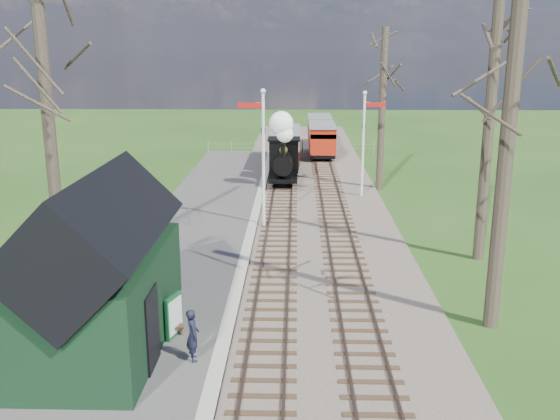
# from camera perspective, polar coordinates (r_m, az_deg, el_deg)

# --- Properties ---
(distant_hills) EXTENTS (114.40, 48.00, 22.02)m
(distant_hills) POSITION_cam_1_polar(r_m,az_deg,el_deg) (79.21, 1.93, -3.00)
(distant_hills) COLOR #385B23
(distant_hills) RESTS_ON ground
(ballast_bed) EXTENTS (8.00, 60.00, 0.10)m
(ballast_bed) POSITION_cam_1_polar(r_m,az_deg,el_deg) (33.99, 2.41, 1.27)
(ballast_bed) COLOR brown
(ballast_bed) RESTS_ON ground
(track_near) EXTENTS (1.60, 60.00, 0.15)m
(track_near) POSITION_cam_1_polar(r_m,az_deg,el_deg) (33.99, 0.22, 1.37)
(track_near) COLOR brown
(track_near) RESTS_ON ground
(track_far) EXTENTS (1.60, 60.00, 0.15)m
(track_far) POSITION_cam_1_polar(r_m,az_deg,el_deg) (34.03, 4.60, 1.34)
(track_far) COLOR brown
(track_far) RESTS_ON ground
(platform) EXTENTS (5.00, 44.00, 0.20)m
(platform) POSITION_cam_1_polar(r_m,az_deg,el_deg) (26.60, -7.75, -2.59)
(platform) COLOR #474442
(platform) RESTS_ON ground
(coping_strip) EXTENTS (0.40, 44.00, 0.21)m
(coping_strip) POSITION_cam_1_polar(r_m,az_deg,el_deg) (26.33, -2.80, -2.64)
(coping_strip) COLOR #B2AD9E
(coping_strip) RESTS_ON ground
(station_shed) EXTENTS (3.25, 6.30, 4.78)m
(station_shed) POSITION_cam_1_polar(r_m,az_deg,el_deg) (16.87, -16.07, -5.63)
(station_shed) COLOR black
(station_shed) RESTS_ON platform
(semaphore_near) EXTENTS (1.22, 0.24, 6.22)m
(semaphore_near) POSITION_cam_1_polar(r_m,az_deg,el_deg) (27.44, -1.68, 5.63)
(semaphore_near) COLOR silver
(semaphore_near) RESTS_ON ground
(semaphore_far) EXTENTS (1.22, 0.24, 5.72)m
(semaphore_far) POSITION_cam_1_polar(r_m,az_deg,el_deg) (33.57, 7.76, 6.72)
(semaphore_far) COLOR silver
(semaphore_far) RESTS_ON ground
(bare_trees) EXTENTS (15.51, 22.39, 12.00)m
(bare_trees) POSITION_cam_1_polar(r_m,az_deg,el_deg) (21.34, 3.10, 7.29)
(bare_trees) COLOR #382D23
(bare_trees) RESTS_ON ground
(fence_line) EXTENTS (12.60, 0.08, 1.00)m
(fence_line) POSITION_cam_1_polar(r_m,az_deg,el_deg) (47.64, 0.97, 5.80)
(fence_line) COLOR slate
(fence_line) RESTS_ON ground
(locomotive) EXTENTS (1.72, 4.02, 4.31)m
(locomotive) POSITION_cam_1_polar(r_m,az_deg,el_deg) (36.38, 0.31, 5.31)
(locomotive) COLOR black
(locomotive) RESTS_ON ground
(coach) EXTENTS (2.01, 6.89, 2.11)m
(coach) POSITION_cam_1_polar(r_m,az_deg,el_deg) (42.45, 0.50, 5.95)
(coach) COLOR black
(coach) RESTS_ON ground
(red_carriage_a) EXTENTS (1.90, 4.70, 2.00)m
(red_carriage_a) POSITION_cam_1_polar(r_m,az_deg,el_deg) (45.60, 3.86, 6.44)
(red_carriage_a) COLOR black
(red_carriage_a) RESTS_ON ground
(red_carriage_b) EXTENTS (1.90, 4.70, 2.00)m
(red_carriage_b) POSITION_cam_1_polar(r_m,az_deg,el_deg) (51.05, 3.62, 7.34)
(red_carriage_b) COLOR black
(red_carriage_b) RESTS_ON ground
(sign_board) EXTENTS (0.33, 0.81, 1.21)m
(sign_board) POSITION_cam_1_polar(r_m,az_deg,el_deg) (17.61, -9.66, -9.51)
(sign_board) COLOR #104C24
(sign_board) RESTS_ON platform
(bench) EXTENTS (1.05, 1.61, 0.89)m
(bench) POSITION_cam_1_polar(r_m,az_deg,el_deg) (18.26, -10.44, -9.27)
(bench) COLOR #492B1A
(bench) RESTS_ON platform
(person) EXTENTS (0.47, 0.58, 1.38)m
(person) POSITION_cam_1_polar(r_m,az_deg,el_deg) (16.26, -7.98, -11.24)
(person) COLOR black
(person) RESTS_ON platform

